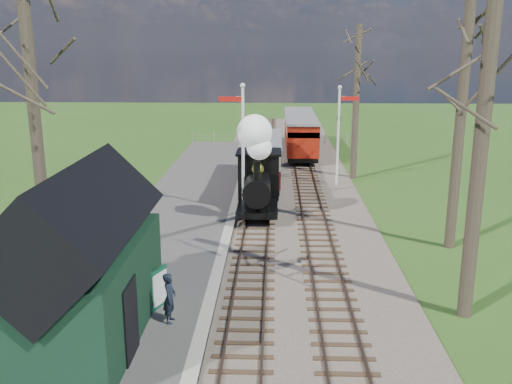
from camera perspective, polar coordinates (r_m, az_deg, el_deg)
distant_hills at (r=78.04m, az=2.34°, el=-3.46°), size 114.40×48.00×22.02m
ballast_bed at (r=32.80m, az=2.82°, el=0.70°), size 8.00×60.00×0.10m
track_near at (r=32.80m, az=0.55°, el=0.81°), size 1.60×60.00×0.15m
track_far at (r=32.84m, az=5.09°, el=0.77°), size 1.60×60.00×0.15m
platform at (r=25.45m, az=-7.84°, el=-3.41°), size 5.00×44.00×0.20m
coping_strip at (r=25.17m, az=-2.66°, el=-3.48°), size 0.40×44.00×0.21m
station_shed at (r=15.79m, az=-17.10°, el=-6.97°), size 3.25×6.30×4.78m
semaphore_near at (r=26.25m, az=-1.46°, el=5.19°), size 1.22×0.24×6.22m
semaphore_far at (r=32.37m, az=8.37°, el=6.34°), size 1.22×0.24×5.72m
bare_trees at (r=20.14m, az=3.53°, el=6.88°), size 15.51×22.39×12.00m
fence_line at (r=46.44m, az=1.36°, el=5.44°), size 12.60×0.08×1.00m
locomotive at (r=26.22m, az=0.18°, el=2.05°), size 1.93×4.51×4.83m
coach at (r=32.28m, az=0.54°, el=3.34°), size 2.25×7.73×2.37m
red_carriage_a at (r=39.69m, az=4.59°, el=5.37°), size 2.22×5.49×2.33m
red_carriage_b at (r=45.12m, az=4.29°, el=6.48°), size 2.22×5.49×2.33m
sign_board at (r=17.55m, az=-9.68°, el=-9.44°), size 0.40×0.80×1.22m
bench at (r=17.52m, az=-11.62°, el=-10.37°), size 0.45×1.47×0.83m
person at (r=16.56m, az=-8.64°, el=-10.42°), size 0.38×0.55×1.47m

